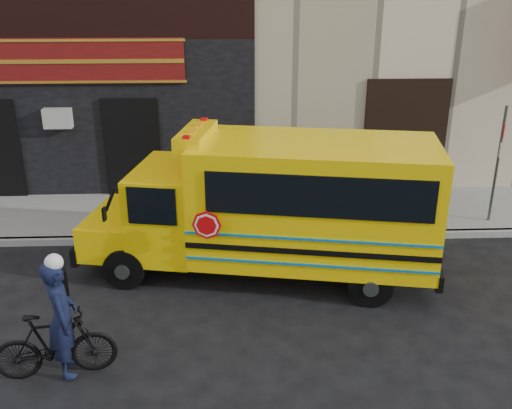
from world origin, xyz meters
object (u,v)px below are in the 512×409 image
(bicycle, at_px, (55,345))
(school_bus, at_px, (279,204))
(sign_pole, at_px, (498,162))
(cyclist, at_px, (62,321))

(bicycle, bearing_deg, school_bus, -57.59)
(school_bus, bearing_deg, sign_pole, 22.23)
(sign_pole, bearing_deg, school_bus, -157.77)
(school_bus, xyz_separation_m, bicycle, (-3.52, -3.03, -0.98))
(bicycle, distance_m, cyclist, 0.41)
(school_bus, relative_size, sign_pole, 2.46)
(sign_pole, xyz_separation_m, bicycle, (-8.75, -5.17, -1.08))
(school_bus, distance_m, bicycle, 4.75)
(sign_pole, bearing_deg, bicycle, -149.44)
(school_bus, distance_m, sign_pole, 5.65)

